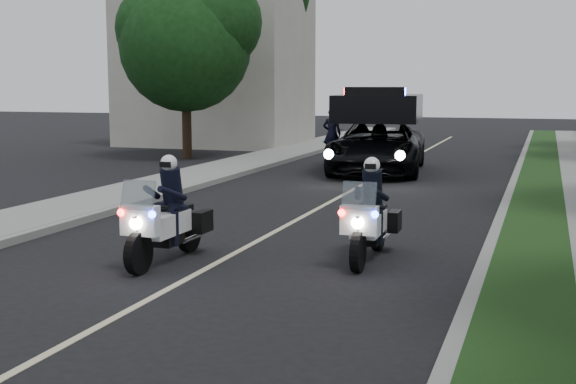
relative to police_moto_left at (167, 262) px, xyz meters
name	(u,v)px	position (x,y,z in m)	size (l,w,h in m)	color
ground	(96,328)	(0.80, -3.30, 0.00)	(120.00, 120.00, 0.00)	black
curb_right	(504,209)	(4.90, 6.70, 0.07)	(0.20, 60.00, 0.15)	gray
grass_verge	(537,211)	(5.60, 6.70, 0.08)	(1.20, 60.00, 0.16)	#193814
curb_left	(174,193)	(-3.30, 6.70, 0.07)	(0.20, 60.00, 0.15)	gray
sidewalk_left	(136,191)	(-4.40, 6.70, 0.08)	(2.00, 60.00, 0.16)	gray
building_far	(216,70)	(-9.20, 22.70, 3.50)	(8.00, 6.00, 7.00)	#A8A396
lane_marking	(327,204)	(0.80, 6.70, 0.00)	(0.12, 50.00, 0.01)	#BFB78C
police_moto_left	(167,262)	(0.00, 0.00, 0.00)	(0.71, 2.04, 1.73)	white
police_moto_right	(369,260)	(3.07, 1.18, 0.00)	(0.69, 1.98, 1.68)	white
police_suv	(377,172)	(0.55, 13.56, 0.00)	(2.82, 6.10, 2.96)	black
bicycle	(332,165)	(-1.51, 15.46, 0.00)	(0.59, 1.70, 0.89)	black
cyclist	(332,165)	(-1.51, 15.46, 0.00)	(0.65, 0.43, 1.80)	black
tree_left_near	(187,159)	(-7.38, 15.80, 0.00)	(5.00, 5.00, 8.34)	#143E14
tree_left_far	(231,143)	(-8.92, 23.79, 0.00)	(6.64, 6.64, 11.07)	black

